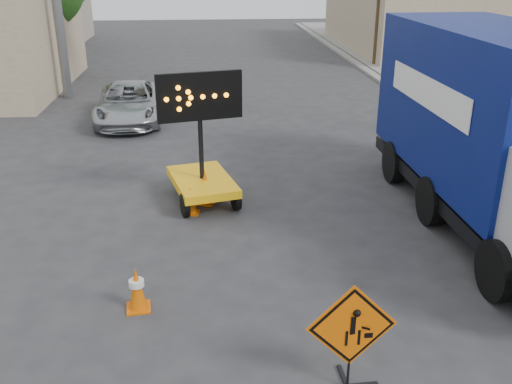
{
  "coord_description": "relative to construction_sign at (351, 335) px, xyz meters",
  "views": [
    {
      "loc": [
        -0.92,
        -5.59,
        5.26
      ],
      "look_at": [
        -0.07,
        3.91,
        1.35
      ],
      "focal_mm": 40.0,
      "sensor_mm": 36.0,
      "label": 1
    }
  ],
  "objects": [
    {
      "name": "curb_right",
      "position": [
        6.38,
        14.73,
        -0.77
      ],
      "size": [
        0.4,
        60.0,
        0.12
      ],
      "primitive_type": "cube",
      "color": "gray",
      "rests_on": "ground"
    },
    {
      "name": "sidewalk_right",
      "position": [
        8.68,
        14.73,
        -0.76
      ],
      "size": [
        4.0,
        60.0,
        0.15
      ],
      "primitive_type": "cube",
      "color": "gray",
      "rests_on": "ground"
    },
    {
      "name": "building_right_far",
      "position": [
        12.18,
        29.73,
        1.47
      ],
      "size": [
        10.0,
        14.0,
        4.6
      ],
      "primitive_type": "cube",
      "color": "tan",
      "rests_on": "ground"
    },
    {
      "name": "construction_sign",
      "position": [
        0.0,
        0.0,
        0.0
      ],
      "size": [
        1.18,
        0.84,
        1.57
      ],
      "rotation": [
        0.0,
        0.0,
        0.04
      ],
      "color": "black",
      "rests_on": "ground"
    },
    {
      "name": "arrow_board",
      "position": [
        -1.88,
        6.5,
        -0.16
      ],
      "size": [
        1.88,
        2.36,
        3.02
      ],
      "rotation": [
        0.0,
        0.0,
        0.24
      ],
      "color": "#FFB70E",
      "rests_on": "ground"
    },
    {
      "name": "pickup_truck",
      "position": [
        -4.39,
        13.86,
        -0.18
      ],
      "size": [
        2.39,
        4.78,
        1.3
      ],
      "primitive_type": "imported",
      "rotation": [
        0.0,
        0.0,
        0.05
      ],
      "color": "#B3B7BB",
      "rests_on": "ground"
    },
    {
      "name": "box_truck",
      "position": [
        4.15,
        4.8,
        0.99
      ],
      "size": [
        2.72,
        8.45,
        4.01
      ],
      "rotation": [
        0.0,
        0.0,
        0.0
      ],
      "color": "black",
      "rests_on": "ground"
    },
    {
      "name": "cone_a",
      "position": [
        -2.94,
        2.11,
        -0.45
      ],
      "size": [
        0.42,
        0.42,
        0.75
      ],
      "rotation": [
        0.0,
        0.0,
        0.11
      ],
      "color": "#DC5A04",
      "rests_on": "ground"
    },
    {
      "name": "cone_b",
      "position": [
        -2.14,
        5.79,
        -0.51
      ],
      "size": [
        0.39,
        0.39,
        0.65
      ],
      "rotation": [
        0.0,
        0.0,
        -0.2
      ],
      "color": "#DC5A04",
      "rests_on": "ground"
    },
    {
      "name": "cone_c",
      "position": [
        -1.82,
        6.36,
        -0.43
      ],
      "size": [
        0.53,
        0.53,
        0.81
      ],
      "rotation": [
        0.0,
        0.0,
        -0.37
      ],
      "color": "#DC5A04",
      "rests_on": "ground"
    }
  ]
}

